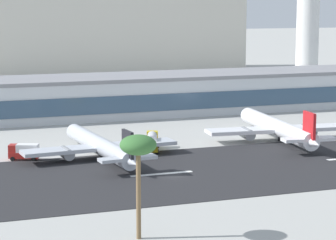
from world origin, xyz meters
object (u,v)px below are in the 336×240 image
at_px(service_fuel_truck_0, 152,141).
at_px(palm_tree_1, 138,149).
at_px(terminal_building, 129,95).
at_px(airliner_black_tail_gate_0, 102,147).
at_px(control_tower, 308,3).
at_px(distant_hotel_block, 81,32).
at_px(airliner_red_tail_gate_1, 279,129).
at_px(service_box_truck_1, 24,151).

height_order(service_fuel_truck_0, palm_tree_1, palm_tree_1).
bearing_deg(terminal_building, airliner_black_tail_gate_0, -111.79).
xyz_separation_m(control_tower, palm_tree_1, (-102.48, -131.37, -19.04)).
bearing_deg(control_tower, airliner_black_tail_gate_0, -139.34).
xyz_separation_m(distant_hotel_block, airliner_red_tail_gate_1, (6.19, -175.86, -15.51)).
bearing_deg(airliner_red_tail_gate_1, airliner_black_tail_gate_0, 102.74).
distance_m(airliner_black_tail_gate_0, service_box_truck_1, 15.65).
relative_size(distant_hotel_block, service_box_truck_1, 22.84).
bearing_deg(service_box_truck_1, palm_tree_1, 119.71).
relative_size(airliner_black_tail_gate_0, service_box_truck_1, 6.10).
height_order(terminal_building, control_tower, control_tower).
relative_size(airliner_black_tail_gate_0, airliner_red_tail_gate_1, 0.91).
distance_m(control_tower, airliner_red_tail_gate_1, 96.13).
bearing_deg(airliner_red_tail_gate_1, terminal_building, 28.51).
distance_m(control_tower, distant_hotel_block, 116.09).
bearing_deg(distant_hotel_block, service_box_truck_1, -106.39).
xyz_separation_m(airliner_red_tail_gate_1, service_fuel_truck_0, (-30.88, -0.57, -0.85)).
relative_size(terminal_building, service_box_truck_1, 25.54).
relative_size(airliner_red_tail_gate_1, palm_tree_1, 3.04).
relative_size(terminal_building, airliner_red_tail_gate_1, 3.83).
height_order(airliner_red_tail_gate_1, palm_tree_1, palm_tree_1).
height_order(terminal_building, distant_hotel_block, distant_hotel_block).
bearing_deg(distant_hotel_block, terminal_building, -96.74).
relative_size(distant_hotel_block, airliner_red_tail_gate_1, 3.42).
distance_m(airliner_black_tail_gate_0, airliner_red_tail_gate_1, 43.54).
distance_m(terminal_building, palm_tree_1, 109.69).
relative_size(distant_hotel_block, palm_tree_1, 10.41).
bearing_deg(airliner_red_tail_gate_1, service_box_truck_1, 96.40).
xyz_separation_m(service_box_truck_1, palm_tree_1, (7.19, -54.61, 10.56)).
distance_m(airliner_red_tail_gate_1, service_fuel_truck_0, 30.89).
xyz_separation_m(control_tower, airliner_red_tail_gate_1, (-51.53, -75.98, -28.51)).
height_order(airliner_black_tail_gate_0, palm_tree_1, palm_tree_1).
distance_m(terminal_building, distant_hotel_block, 127.45).
bearing_deg(terminal_building, service_fuel_truck_0, -100.98).
distance_m(distant_hotel_block, palm_tree_1, 235.63).
bearing_deg(palm_tree_1, control_tower, 52.04).
bearing_deg(control_tower, terminal_building, -160.27).
relative_size(terminal_building, service_fuel_truck_0, 18.59).
xyz_separation_m(terminal_building, control_tower, (72.61, 26.04, 25.78)).
height_order(control_tower, distant_hotel_block, control_tower).
relative_size(terminal_building, control_tower, 3.29).
xyz_separation_m(terminal_building, service_box_truck_1, (-37.06, -50.72, -3.81)).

